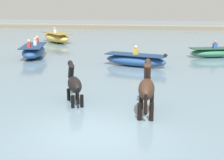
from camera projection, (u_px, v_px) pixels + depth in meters
The scene contains 9 objects.
ground_plane at pixel (93, 148), 8.29m from camera, with size 120.00×120.00×0.00m, color #666051.
water_surface at pixel (129, 67), 17.84m from camera, with size 90.00×90.00×0.43m, color slate.
horse_lead_dark_bay at pixel (147, 90), 9.41m from camera, with size 0.51×1.85×2.02m.
horse_trailing_black at pixel (74, 85), 10.48m from camera, with size 0.97×1.60×1.79m.
boat_distant_west at pixel (56, 38), 27.05m from camera, with size 3.74×4.00×1.31m.
boat_near_starboard at pixel (136, 60), 16.81m from camera, with size 3.61×2.05×1.12m.
boat_distant_east at pixel (214, 53), 19.56m from camera, with size 3.29×1.89×1.07m.
boat_mid_outer at pixel (34, 51), 19.52m from camera, with size 2.10×3.74×1.25m.
far_shoreline at pixel (147, 29), 41.12m from camera, with size 80.00×2.40×0.93m, color gray.
Camera 1 is at (1.62, -7.45, 3.75)m, focal length 49.67 mm.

